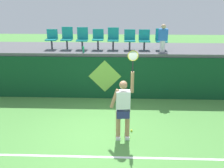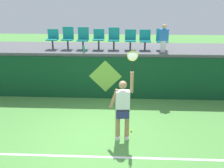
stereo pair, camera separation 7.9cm
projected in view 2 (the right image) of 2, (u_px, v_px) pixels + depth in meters
ground_plane at (99, 136)px, 7.47m from camera, size 40.00×40.00×0.00m
court_back_wall at (106, 78)px, 10.00m from camera, size 13.83×0.20×1.67m
spectator_platform at (107, 49)px, 10.79m from camera, size 13.83×2.40×0.12m
court_baseline_stripe at (95, 157)px, 6.52m from camera, size 12.45×0.08×0.01m
tennis_player at (123, 107)px, 7.04m from camera, size 0.75×0.29×2.56m
tennis_ball at (131, 131)px, 7.70m from camera, size 0.07×0.07×0.07m
water_bottle at (84, 49)px, 9.83m from camera, size 0.07×0.07×0.24m
stadium_chair_0 at (53, 38)px, 10.39m from camera, size 0.44×0.42×0.79m
stadium_chair_1 at (68, 37)px, 10.36m from camera, size 0.44×0.42×0.88m
stadium_chair_2 at (83, 38)px, 10.34m from camera, size 0.44×0.42×0.87m
stadium_chair_3 at (99, 38)px, 10.30m from camera, size 0.44×0.42×0.80m
stadium_chair_4 at (114, 38)px, 10.28m from camera, size 0.44×0.42×0.86m
stadium_chair_5 at (130, 39)px, 10.26m from camera, size 0.44×0.42×0.79m
stadium_chair_6 at (145, 39)px, 10.24m from camera, size 0.44×0.42×0.79m
stadium_chair_7 at (162, 39)px, 10.21m from camera, size 0.44×0.42×0.83m
spectator_0 at (164, 38)px, 9.77m from camera, size 0.34×0.20×1.06m
wall_signage_mount at (105, 98)px, 10.18m from camera, size 1.27×0.01×1.55m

